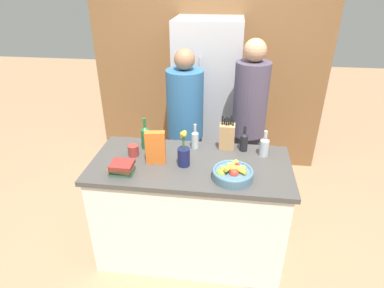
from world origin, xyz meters
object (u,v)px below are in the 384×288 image
object	(u,v)px
person_in_blue	(249,119)
knife_block	(227,136)
coffee_mug	(133,150)
person_at_sink	(185,123)
refrigerator	(207,104)
bottle_wine	(244,141)
flower_vase	(184,154)
fruit_bowl	(232,173)
cereal_box	(155,148)
book_stack	(122,168)
bottle_water	(145,136)
bottle_oil	(264,146)
bottle_vinegar	(195,139)

from	to	relation	value
person_in_blue	knife_block	bearing A→B (deg)	-111.78
coffee_mug	knife_block	bearing A→B (deg)	16.97
coffee_mug	person_at_sink	xyz separation A→B (m)	(0.33, 0.67, -0.04)
refrigerator	bottle_wine	world-z (taller)	refrigerator
flower_vase	bottle_wine	size ratio (longest dim) A/B	1.31
knife_block	flower_vase	distance (m)	0.46
fruit_bowl	coffee_mug	world-z (taller)	fruit_bowl
cereal_box	coffee_mug	distance (m)	0.25
fruit_bowl	book_stack	size ratio (longest dim) A/B	1.63
fruit_bowl	knife_block	bearing A→B (deg)	97.07
refrigerator	bottle_wine	distance (m)	1.14
coffee_mug	cereal_box	bearing A→B (deg)	-23.16
flower_vase	person_at_sink	bearing A→B (deg)	97.67
fruit_bowl	knife_block	world-z (taller)	knife_block
fruit_bowl	person_in_blue	size ratio (longest dim) A/B	0.17
coffee_mug	bottle_water	world-z (taller)	bottle_water
cereal_box	bottle_oil	world-z (taller)	cereal_box
bottle_oil	bottle_wine	size ratio (longest dim) A/B	0.98
bottle_vinegar	bottle_water	world-z (taller)	bottle_water
refrigerator	bottle_wine	bearing A→B (deg)	-69.22
refrigerator	person_in_blue	world-z (taller)	refrigerator
coffee_mug	person_at_sink	size ratio (longest dim) A/B	0.07
fruit_bowl	coffee_mug	size ratio (longest dim) A/B	2.53
bottle_vinegar	person_at_sink	size ratio (longest dim) A/B	0.13
knife_block	person_at_sink	distance (m)	0.62
bottle_water	cereal_box	bearing A→B (deg)	-58.33
knife_block	coffee_mug	bearing A→B (deg)	-163.03
book_stack	bottle_wine	xyz separation A→B (m)	(0.91, 0.49, 0.04)
knife_block	book_stack	xyz separation A→B (m)	(-0.76, -0.51, -0.06)
book_stack	knife_block	bearing A→B (deg)	34.04
fruit_bowl	refrigerator	bearing A→B (deg)	101.89
person_at_sink	person_in_blue	bearing A→B (deg)	30.43
fruit_bowl	cereal_box	size ratio (longest dim) A/B	1.12
flower_vase	bottle_oil	size ratio (longest dim) A/B	1.34
knife_block	bottle_vinegar	xyz separation A→B (m)	(-0.27, -0.04, -0.03)
refrigerator	bottle_oil	size ratio (longest dim) A/B	8.35
knife_block	coffee_mug	size ratio (longest dim) A/B	2.50
bottle_oil	person_in_blue	distance (m)	0.57
bottle_vinegar	bottle_water	xyz separation A→B (m)	(-0.42, -0.05, 0.02)
coffee_mug	bottle_water	xyz separation A→B (m)	(0.07, 0.14, 0.06)
bottle_water	flower_vase	bearing A→B (deg)	-33.26
cereal_box	bottle_vinegar	bearing A→B (deg)	45.82
coffee_mug	person_at_sink	bearing A→B (deg)	63.66
cereal_box	bottle_vinegar	distance (m)	0.40
knife_block	person_at_sink	size ratio (longest dim) A/B	0.18
person_at_sink	bottle_wine	bearing A→B (deg)	-11.60
bottle_vinegar	person_in_blue	bearing A→B (deg)	47.18
book_stack	bottle_vinegar	distance (m)	0.69
bottle_vinegar	book_stack	bearing A→B (deg)	-135.94
knife_block	person_in_blue	distance (m)	0.51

